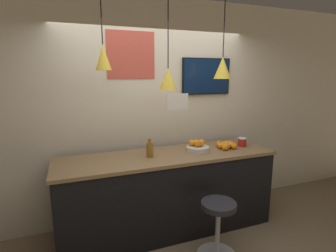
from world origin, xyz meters
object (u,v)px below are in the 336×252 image
at_px(spread_jar, 242,142).
at_px(mounted_tv, 206,76).
at_px(juice_bottle, 150,149).
at_px(bar_stool, 218,221).
at_px(fruit_bowl, 197,147).

relative_size(spread_jar, mounted_tv, 0.16).
bearing_deg(juice_bottle, mounted_tv, 24.56).
bearing_deg(spread_jar, juice_bottle, 180.00).
relative_size(bar_stool, juice_bottle, 2.86).
bearing_deg(fruit_bowl, spread_jar, -0.54).
relative_size(bar_stool, spread_jar, 5.46).
distance_m(bar_stool, juice_bottle, 1.09).
relative_size(fruit_bowl, juice_bottle, 1.29).
height_order(bar_stool, spread_jar, spread_jar).
bearing_deg(spread_jar, bar_stool, -138.43).
height_order(fruit_bowl, mounted_tv, mounted_tv).
height_order(fruit_bowl, juice_bottle, juice_bottle).
height_order(fruit_bowl, spread_jar, fruit_bowl).
bearing_deg(mounted_tv, spread_jar, -53.48).
bearing_deg(mounted_tv, bar_stool, -110.95).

